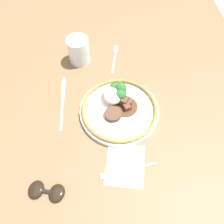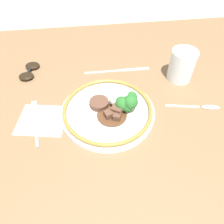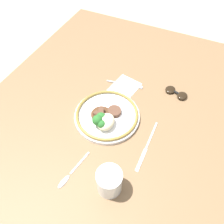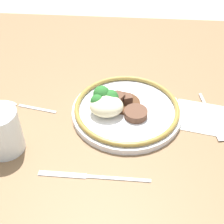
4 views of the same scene
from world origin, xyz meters
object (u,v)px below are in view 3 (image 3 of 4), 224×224
object	(u,v)px
knife	(147,147)
fork	(128,85)
juice_glass	(109,182)
sunglasses	(176,93)
spoon	(68,177)
plate	(106,117)

from	to	relation	value
knife	fork	bearing A→B (deg)	-145.24
juice_glass	sunglasses	world-z (taller)	juice_glass
knife	sunglasses	world-z (taller)	sunglasses
fork	knife	xyz separation A→B (m)	(0.28, 0.19, -0.00)
knife	spoon	bearing A→B (deg)	-42.67
plate	juice_glass	bearing A→B (deg)	27.96
knife	sunglasses	xyz separation A→B (m)	(-0.32, 0.03, 0.01)
plate	fork	bearing A→B (deg)	178.24
plate	spoon	world-z (taller)	plate
spoon	sunglasses	world-z (taller)	sunglasses
juice_glass	plate	bearing A→B (deg)	-152.04
spoon	sunglasses	bearing A→B (deg)	167.01
sunglasses	juice_glass	bearing A→B (deg)	3.34
plate	spoon	bearing A→B (deg)	-2.92
juice_glass	fork	size ratio (longest dim) A/B	0.60
juice_glass	sunglasses	distance (m)	0.52
knife	spoon	world-z (taller)	spoon
spoon	sunglasses	size ratio (longest dim) A/B	1.43
juice_glass	fork	bearing A→B (deg)	-165.18
juice_glass	spoon	xyz separation A→B (m)	(0.03, -0.15, -0.04)
plate	sunglasses	xyz separation A→B (m)	(-0.26, 0.23, -0.01)
sunglasses	spoon	bearing A→B (deg)	-10.13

